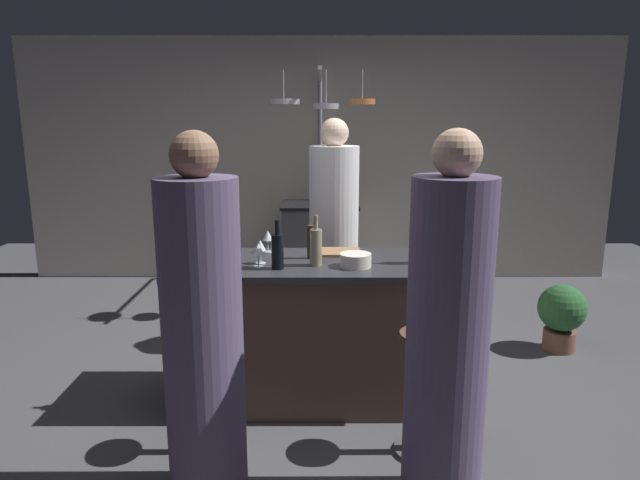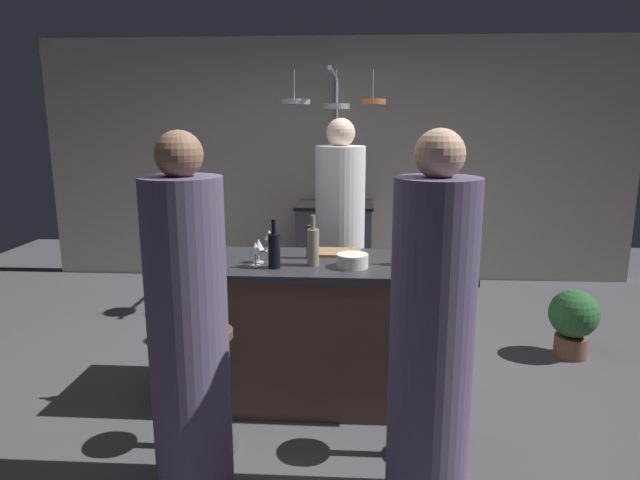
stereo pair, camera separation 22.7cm
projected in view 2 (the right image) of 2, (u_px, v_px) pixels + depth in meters
The scene contains 23 objects.
ground_plane at pixel (318, 396), 3.59m from camera, with size 9.00×9.00×0.00m, color #4C4C51.
back_wall at pixel (336, 161), 6.09m from camera, with size 6.40×0.16×2.60m, color beige.
kitchen_island at pixel (318, 330), 3.49m from camera, with size 1.80×0.72×0.90m.
stove_range at pixel (334, 245), 5.88m from camera, with size 0.80×0.64×0.89m.
chef at pixel (340, 244), 4.23m from camera, with size 0.37×0.37×1.76m.
bar_stool_left at pixel (210, 384), 2.94m from camera, with size 0.28×0.28×0.68m.
guest_left at pixel (189, 335), 2.51m from camera, with size 0.36×0.36×1.71m.
bar_stool_right at pixel (414, 391), 2.87m from camera, with size 0.28×0.28×0.68m.
guest_right at pixel (431, 344), 2.40m from camera, with size 0.36×0.36×1.72m.
overhead_pot_rack at pixel (332, 128), 5.11m from camera, with size 0.89×1.43×2.17m.
potted_plant at pixel (573, 319), 4.13m from camera, with size 0.36×0.36×0.52m.
cutting_board at pixel (336, 252), 3.58m from camera, with size 0.32×0.22×0.02m, color #997047.
pepper_mill at pixel (310, 242), 3.45m from camera, with size 0.05×0.05×0.21m, color #382319.
wine_bottle_rose at pixel (422, 244), 3.28m from camera, with size 0.07×0.07×0.33m.
wine_bottle_dark at pixel (274, 250), 3.22m from camera, with size 0.07×0.07×0.29m.
wine_bottle_red at pixel (193, 247), 3.28m from camera, with size 0.07×0.07×0.29m.
wine_bottle_white at pixel (313, 246), 3.27m from camera, with size 0.07×0.07×0.30m.
wine_glass_near_right_guest at pixel (255, 249), 3.25m from camera, with size 0.07×0.07×0.15m.
wine_glass_by_chef at pixel (269, 236), 3.62m from camera, with size 0.07×0.07×0.15m.
wine_glass_near_left_guest at pixel (258, 246), 3.34m from camera, with size 0.07×0.07×0.15m.
mixing_bowl_ceramic at pixel (352, 261), 3.25m from camera, with size 0.19×0.19×0.08m, color silver.
mixing_bowl_wooden at pixel (435, 253), 3.47m from camera, with size 0.20×0.20×0.07m, color brown.
mixing_bowl_steel at pixel (207, 247), 3.62m from camera, with size 0.16×0.16×0.07m, color #B7B7BC.
Camera 2 is at (0.23, -3.28, 1.75)m, focal length 31.15 mm.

